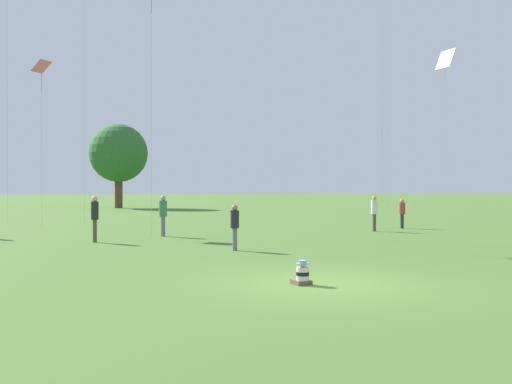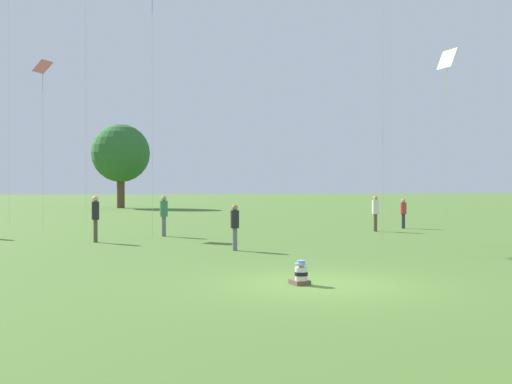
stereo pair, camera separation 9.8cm
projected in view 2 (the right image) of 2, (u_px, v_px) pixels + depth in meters
The scene contains 11 objects.
ground_plane at pixel (319, 284), 13.40m from camera, with size 300.00×300.00×0.00m, color #4C702D.
seated_toddler at pixel (301, 274), 13.31m from camera, with size 0.44×0.50×0.55m.
person_standing_0 at pixel (403, 211), 30.95m from camera, with size 0.45×0.45×1.53m.
person_standing_1 at pixel (95, 214), 23.29m from camera, with size 0.39×0.39×1.81m.
person_standing_2 at pixel (375, 210), 28.94m from camera, with size 0.39×0.39×1.72m.
person_standing_4 at pixel (164, 212), 26.05m from camera, with size 0.44×0.44×1.78m.
person_standing_6 at pixel (235, 223), 20.35m from camera, with size 0.37×0.37×1.56m.
kite_0 at pixel (447, 62), 35.51m from camera, with size 0.74×1.30×10.32m.
kite_1 at pixel (152, 0), 26.51m from camera, with size 0.79×0.88×11.26m.
kite_3 at pixel (43, 73), 29.16m from camera, with size 0.96×1.02×8.30m.
distant_tree_1 at pixel (121, 154), 59.43m from camera, with size 5.76×5.76×8.35m.
Camera 2 is at (-4.03, -12.84, 2.20)m, focal length 42.00 mm.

